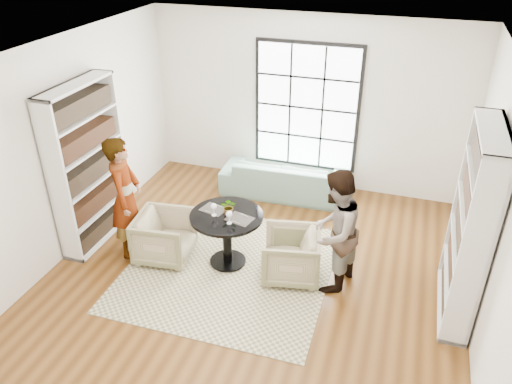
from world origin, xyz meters
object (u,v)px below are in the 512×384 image
(wine_glass_left, at_px, (214,207))
(armchair_right, at_px, (291,255))
(pedestal_table, at_px, (227,229))
(wine_glass_right, at_px, (229,215))
(person_right, at_px, (334,232))
(sofa, at_px, (284,177))
(person_left, at_px, (126,197))
(armchair_left, at_px, (165,237))
(flower_centerpiece, at_px, (229,207))

(wine_glass_left, bearing_deg, armchair_right, 2.49)
(pedestal_table, distance_m, wine_glass_right, 0.41)
(wine_glass_right, bearing_deg, person_right, 6.98)
(pedestal_table, distance_m, sofa, 2.21)
(armchair_right, relative_size, person_left, 0.42)
(pedestal_table, xyz_separation_m, person_left, (-1.44, -0.15, 0.32))
(pedestal_table, xyz_separation_m, armchair_right, (0.92, -0.02, -0.23))
(person_left, bearing_deg, wine_glass_left, -103.16)
(person_right, bearing_deg, wine_glass_right, -69.10)
(sofa, distance_m, wine_glass_right, 2.44)
(wine_glass_left, bearing_deg, armchair_left, -173.05)
(armchair_left, height_order, wine_glass_right, wine_glass_right)
(person_left, xyz_separation_m, flower_centerpiece, (1.47, 0.19, 0.02))
(pedestal_table, relative_size, flower_centerpiece, 4.29)
(wine_glass_left, relative_size, flower_centerpiece, 0.80)
(armchair_right, bearing_deg, wine_glass_right, -90.03)
(sofa, xyz_separation_m, flower_centerpiece, (-0.20, -2.15, 0.60))
(pedestal_table, xyz_separation_m, armchair_left, (-0.89, -0.15, -0.23))
(armchair_left, bearing_deg, flower_centerpiece, -85.42)
(sofa, height_order, armchair_left, armchair_left)
(pedestal_table, height_order, person_left, person_left)
(pedestal_table, height_order, wine_glass_right, wine_glass_right)
(person_right, distance_m, wine_glass_left, 1.62)
(armchair_left, relative_size, wine_glass_right, 4.17)
(sofa, xyz_separation_m, wine_glass_right, (-0.11, -2.36, 0.62))
(sofa, bearing_deg, flower_centerpiece, 82.46)
(flower_centerpiece, bearing_deg, wine_glass_left, -151.88)
(wine_glass_right, bearing_deg, armchair_left, 178.31)
(armchair_right, height_order, wine_glass_left, wine_glass_left)
(pedestal_table, relative_size, armchair_left, 1.30)
(armchair_left, xyz_separation_m, person_left, (-0.55, -0.00, 0.55))
(sofa, height_order, person_left, person_left)
(person_left, height_order, person_right, person_left)
(pedestal_table, bearing_deg, wine_glass_right, -58.35)
(pedestal_table, bearing_deg, sofa, 84.11)
(armchair_left, bearing_deg, wine_glass_left, -89.94)
(armchair_right, relative_size, person_right, 0.45)
(armchair_left, distance_m, person_right, 2.41)
(armchair_left, height_order, wine_glass_left, wine_glass_left)
(sofa, height_order, flower_centerpiece, flower_centerpiece)
(sofa, xyz_separation_m, person_right, (1.24, -2.20, 0.53))
(armchair_right, height_order, person_right, person_right)
(sofa, bearing_deg, armchair_left, 62.16)
(person_right, height_order, wine_glass_right, person_right)
(wine_glass_left, distance_m, wine_glass_right, 0.29)
(wine_glass_left, bearing_deg, pedestal_table, 22.13)
(wine_glass_right, bearing_deg, wine_glass_left, 155.70)
(wine_glass_right, bearing_deg, pedestal_table, 121.65)
(wine_glass_left, bearing_deg, wine_glass_right, -24.30)
(pedestal_table, distance_m, armchair_right, 0.95)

